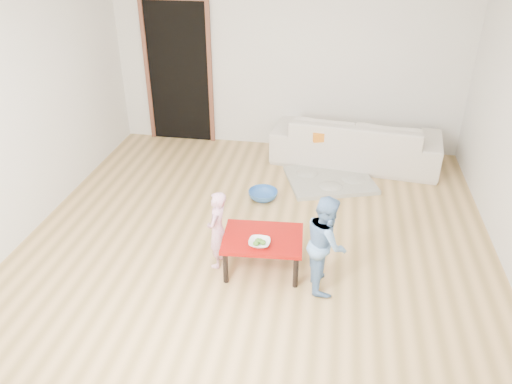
% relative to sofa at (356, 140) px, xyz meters
% --- Properties ---
extents(floor, '(5.00, 5.00, 0.01)m').
position_rel_sofa_xyz_m(floor, '(-1.03, -2.05, -0.33)').
color(floor, '#9E7C43').
rests_on(floor, ground).
extents(back_wall, '(5.00, 0.02, 2.60)m').
position_rel_sofa_xyz_m(back_wall, '(-1.03, 0.45, 0.97)').
color(back_wall, white).
rests_on(back_wall, floor).
extents(left_wall, '(0.02, 5.00, 2.60)m').
position_rel_sofa_xyz_m(left_wall, '(-3.53, -2.05, 0.97)').
color(left_wall, white).
rests_on(left_wall, floor).
extents(doorway, '(1.02, 0.08, 2.11)m').
position_rel_sofa_xyz_m(doorway, '(-2.63, 0.43, 0.69)').
color(doorway, brown).
rests_on(doorway, back_wall).
extents(sofa, '(2.36, 1.15, 0.66)m').
position_rel_sofa_xyz_m(sofa, '(0.00, 0.00, 0.00)').
color(sofa, beige).
rests_on(sofa, floor).
extents(cushion, '(0.56, 0.53, 0.12)m').
position_rel_sofa_xyz_m(cushion, '(-0.40, -0.18, 0.17)').
color(cushion, orange).
rests_on(cushion, sofa).
extents(red_table, '(0.80, 0.62, 0.38)m').
position_rel_sofa_xyz_m(red_table, '(-0.90, -2.64, -0.14)').
color(red_table, '#8F0B07').
rests_on(red_table, floor).
extents(bowl, '(0.20, 0.20, 0.05)m').
position_rel_sofa_xyz_m(bowl, '(-0.91, -2.77, 0.07)').
color(bowl, white).
rests_on(bowl, red_table).
extents(broccoli, '(0.12, 0.12, 0.06)m').
position_rel_sofa_xyz_m(broccoli, '(-0.91, -2.77, 0.08)').
color(broccoli, '#2D5919').
rests_on(broccoli, red_table).
extents(child_pink, '(0.23, 0.32, 0.82)m').
position_rel_sofa_xyz_m(child_pink, '(-1.35, -2.63, 0.08)').
color(child_pink, '#CF5E8B').
rests_on(child_pink, floor).
extents(child_blue, '(0.44, 0.52, 0.95)m').
position_rel_sofa_xyz_m(child_blue, '(-0.30, -2.77, 0.14)').
color(child_blue, '#558BC6').
rests_on(child_blue, floor).
extents(basin, '(0.36, 0.36, 0.11)m').
position_rel_sofa_xyz_m(basin, '(-1.11, -1.27, -0.28)').
color(basin, '#2E63AF').
rests_on(basin, floor).
extents(blanket, '(1.30, 1.18, 0.05)m').
position_rel_sofa_xyz_m(blanket, '(-0.31, -0.67, -0.30)').
color(blanket, '#B3B19E').
rests_on(blanket, floor).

